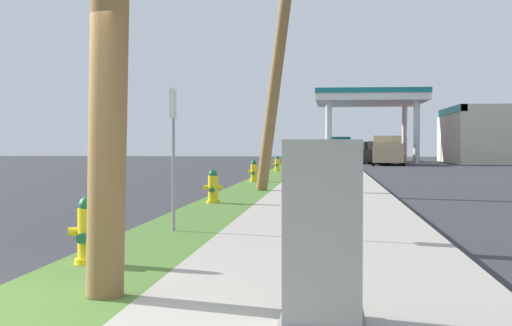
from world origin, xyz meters
The scene contains 13 objects.
fire_hydrant_nearest centered at (0.41, 2.64, 0.45)m, with size 0.42×0.38×0.74m.
fire_hydrant_second centered at (0.47, 11.04, 0.45)m, with size 0.42×0.38×0.74m.
fire_hydrant_third centered at (0.43, 20.38, 0.45)m, with size 0.42×0.37×0.74m.
fire_hydrant_fourth centered at (0.54, 30.25, 0.45)m, with size 0.42×0.37×0.74m.
fire_hydrant_fifth centered at (0.55, 39.18, 0.45)m, with size 0.42×0.38×0.74m.
utility_pole_midground centered at (1.68, 15.59, 4.50)m, with size 2.00×0.62×8.61m.
utility_cabinet centered at (2.96, 0.06, 0.74)m, with size 0.60×0.74×1.33m.
street_sign_post centered at (0.70, 5.76, 1.63)m, with size 0.05×0.36×2.12m.
gas_station_canopy centered at (12.96, 52.61, 2.63)m, with size 15.89×11.34×5.34m.
car_red_by_near_pump centered at (7.74, 56.07, 0.72)m, with size 2.13×4.58×1.57m.
car_black_by_far_pump centered at (6.24, 49.07, 0.72)m, with size 2.01×4.53×1.57m.
truck_tan_at_forecourt centered at (6.88, 45.90, 0.91)m, with size 2.39×5.50×1.97m.
truck_teal_on_apron centered at (3.68, 53.26, 0.91)m, with size 2.58×5.56×1.97m.
Camera 1 is at (3.01, -5.27, 1.42)m, focal length 52.88 mm.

